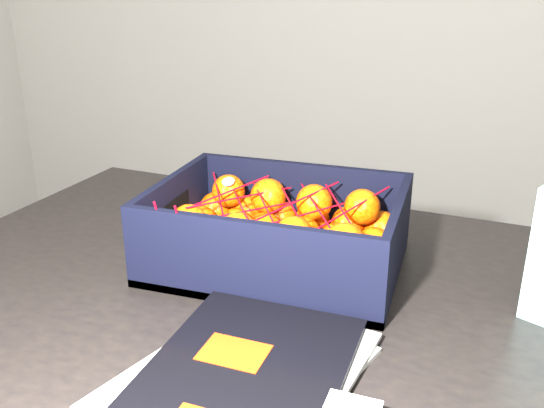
% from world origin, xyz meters
% --- Properties ---
extents(table, '(1.26, 0.89, 0.75)m').
position_xyz_m(table, '(0.09, 0.09, 0.65)').
color(table, black).
rests_on(table, ground).
extents(magazine_stack, '(0.30, 0.33, 0.02)m').
position_xyz_m(magazine_stack, '(0.09, -0.09, 0.76)').
color(magazine_stack, '#BABAB5').
rests_on(magazine_stack, table).
extents(produce_crate, '(0.36, 0.27, 0.12)m').
position_xyz_m(produce_crate, '(0.04, 0.19, 0.79)').
color(produce_crate, olive).
rests_on(produce_crate, table).
extents(clementine_heap, '(0.34, 0.25, 0.10)m').
position_xyz_m(clementine_heap, '(0.04, 0.19, 0.80)').
color(clementine_heap, '#FF5205').
rests_on(clementine_heap, produce_crate).
extents(mesh_net, '(0.30, 0.24, 0.09)m').
position_xyz_m(mesh_net, '(0.03, 0.18, 0.85)').
color(mesh_net, red).
rests_on(mesh_net, clementine_heap).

